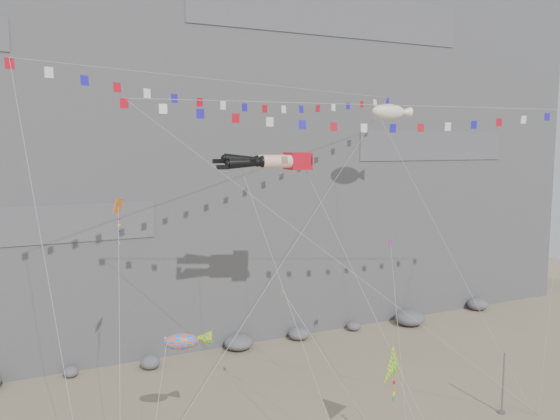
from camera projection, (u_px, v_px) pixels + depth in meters
name	position (u px, v px, depth m)	size (l,w,h in m)	color
cliff	(189.00, 81.00, 59.08)	(80.00, 28.00, 50.00)	slate
talus_boulders	(239.00, 343.00, 48.42)	(60.00, 3.00, 1.20)	slate
anchor_pole_right	(503.00, 383.00, 36.66)	(0.12, 0.12, 4.28)	gray
legs_kite	(273.00, 162.00, 36.63)	(7.89, 16.37, 22.63)	red
flag_banner_upper	(255.00, 84.00, 37.85)	(30.37, 18.03, 28.42)	red
flag_banner_lower	(379.00, 105.00, 34.81)	(31.24, 6.90, 23.46)	red
harlequin_kite	(118.00, 207.00, 30.87)	(2.54, 9.27, 16.87)	red
fish_windsock	(181.00, 342.00, 30.72)	(5.58, 7.39, 10.21)	#FE540D
delta_kite	(395.00, 366.00, 30.96)	(2.49, 7.09, 8.34)	#EEB60C
blimp_windsock	(389.00, 112.00, 45.51)	(4.61, 14.46, 25.04)	white
small_kite_a	(240.00, 165.00, 36.48)	(1.87, 14.43, 21.87)	orange
small_kite_b	(391.00, 247.00, 40.74)	(8.19, 13.39, 18.34)	purple
small_kite_c	(284.00, 293.00, 32.99)	(3.84, 10.36, 13.86)	green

